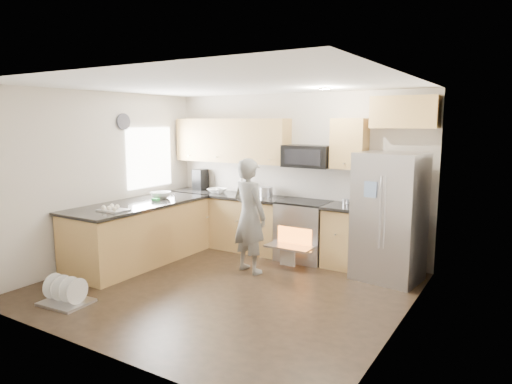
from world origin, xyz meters
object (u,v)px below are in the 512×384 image
Objects in this scene: stove_range at (304,217)px; refrigerator at (389,217)px; person at (249,216)px; dish_rack at (66,296)px.

refrigerator is (1.38, -0.24, 0.20)m from stove_range.
stove_range is 1.03× the size of refrigerator.
refrigerator is 1.06× the size of person.
refrigerator is at bearing -142.68° from person.
refrigerator reaches higher than dish_rack.
stove_range is at bearing 62.22° from dish_rack.
stove_range reaches higher than refrigerator.
person is (-1.79, -0.71, -0.05)m from refrigerator.
person is at bearing -150.42° from refrigerator.
dish_rack is (-1.64, -3.11, -0.58)m from stove_range.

